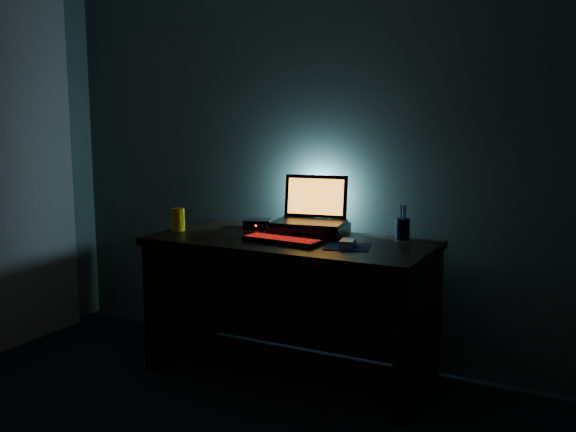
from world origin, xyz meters
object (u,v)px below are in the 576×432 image
object	(u,v)px
laptop	(312,212)
keyboard	(282,240)
mouse	(348,243)
pen_cup	(402,229)
juice_glass	(178,219)
router	(257,224)

from	to	relation	value
laptop	keyboard	world-z (taller)	laptop
keyboard	mouse	xyz separation A→B (m)	(0.34, 0.04, 0.01)
laptop	pen_cup	size ratio (longest dim) A/B	3.73
juice_glass	mouse	bearing A→B (deg)	0.29
laptop	pen_cup	xyz separation A→B (m)	(0.50, 0.07, -0.06)
keyboard	pen_cup	xyz separation A→B (m)	(0.52, 0.38, 0.04)
laptop	mouse	bearing A→B (deg)	-48.10
pen_cup	router	world-z (taller)	pen_cup
laptop	router	world-z (taller)	laptop
mouse	pen_cup	bearing A→B (deg)	48.35
laptop	keyboard	xyz separation A→B (m)	(-0.03, -0.31, -0.11)
laptop	keyboard	size ratio (longest dim) A/B	0.97
laptop	juice_glass	size ratio (longest dim) A/B	3.25
juice_glass	router	bearing A→B (deg)	37.21
mouse	laptop	bearing A→B (deg)	127.19
router	laptop	bearing A→B (deg)	-23.99
router	pen_cup	bearing A→B (deg)	-18.71
mouse	juice_glass	bearing A→B (deg)	166.74
pen_cup	router	distance (m)	0.85
juice_glass	router	world-z (taller)	juice_glass
keyboard	juice_glass	size ratio (longest dim) A/B	3.35
juice_glass	keyboard	bearing A→B (deg)	-3.29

